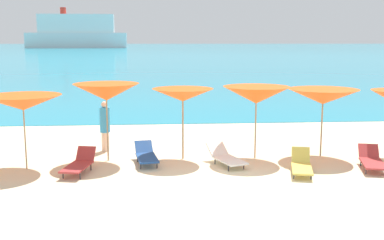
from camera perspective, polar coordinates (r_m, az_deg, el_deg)
The scene contains 14 objects.
ground_plane at distance 21.83m, azimuth 0.63°, elevation -0.57°, with size 50.00×100.00×0.30m, color beige.
ocean_water at distance 240.81m, azimuth -3.97°, elevation 8.74°, with size 650.00×440.00×0.02m, color teal.
umbrella_1 at distance 14.36m, azimuth -19.73°, elevation 1.97°, with size 2.33×2.33×2.16m.
umbrella_2 at distance 14.67m, azimuth -10.31°, elevation 3.33°, with size 2.16×2.16×2.41m.
umbrella_3 at distance 14.67m, azimuth -1.13°, elevation 3.02°, with size 1.95×1.95×2.23m.
umbrella_4 at distance 14.90m, azimuth 7.76°, elevation 3.00°, with size 2.28×2.28×2.29m.
umbrella_5 at distance 15.57m, azimuth 15.53°, elevation 2.74°, with size 2.26×2.26×2.19m.
lounge_chair_1 at distance 13.72m, azimuth 13.08°, elevation -5.30°, with size 0.89×1.62×0.62m.
lounge_chair_3 at distance 13.79m, azimuth -13.46°, elevation -5.12°, with size 0.85×1.64×0.62m.
lounge_chair_4 at distance 14.28m, azimuth 4.10°, elevation -4.44°, with size 1.12×1.78×0.56m.
lounge_chair_5 at distance 14.46m, azimuth -5.56°, elevation -4.21°, with size 0.79×1.72×0.56m.
lounge_chair_6 at distance 14.79m, azimuth 20.89°, elevation -4.56°, with size 1.00×1.73×0.59m.
beachgoer_0 at distance 16.16m, azimuth -10.47°, elevation -0.59°, with size 0.34×0.34×1.70m.
cruise_ship at distance 226.74m, azimuth -13.75°, elevation 10.15°, with size 45.67×9.15×18.27m.
Camera 1 is at (-1.87, -11.40, 3.72)m, focal length 44.20 mm.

